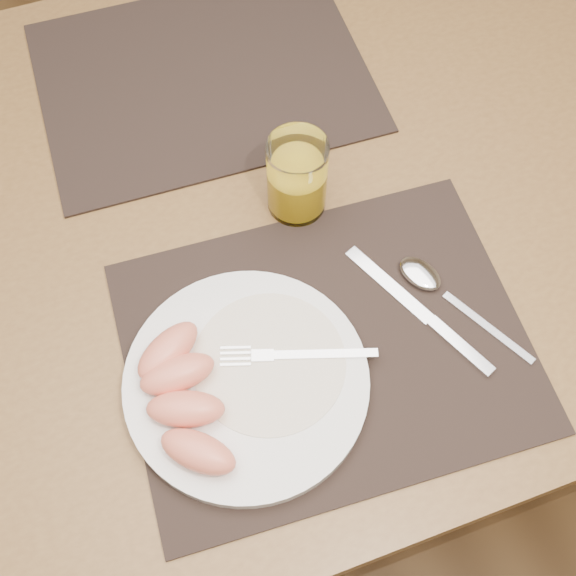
{
  "coord_description": "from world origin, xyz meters",
  "views": [
    {
      "loc": [
        -0.12,
        -0.51,
        1.51
      ],
      "look_at": [
        0.01,
        -0.14,
        0.77
      ],
      "focal_mm": 45.0,
      "sensor_mm": 36.0,
      "label": 1
    }
  ],
  "objects_px": {
    "table": "(249,236)",
    "fork": "(285,355)",
    "plate": "(246,382)",
    "placemat_near": "(326,346)",
    "knife": "(430,320)",
    "juice_glass": "(297,179)",
    "placemat_far": "(203,77)",
    "spoon": "(430,281)"
  },
  "relations": [
    {
      "from": "table",
      "to": "placemat_far",
      "type": "height_order",
      "value": "placemat_far"
    },
    {
      "from": "table",
      "to": "placemat_far",
      "type": "xyz_separation_m",
      "value": [
        0.01,
        0.22,
        0.09
      ]
    },
    {
      "from": "knife",
      "to": "placemat_far",
      "type": "bearing_deg",
      "value": 107.05
    },
    {
      "from": "table",
      "to": "knife",
      "type": "height_order",
      "value": "knife"
    },
    {
      "from": "knife",
      "to": "juice_glass",
      "type": "relative_size",
      "value": 1.88
    },
    {
      "from": "placemat_far",
      "to": "plate",
      "type": "bearing_deg",
      "value": -100.59
    },
    {
      "from": "placemat_far",
      "to": "fork",
      "type": "bearing_deg",
      "value": -94.68
    },
    {
      "from": "plate",
      "to": "spoon",
      "type": "xyz_separation_m",
      "value": [
        0.24,
        0.05,
        -0.0
      ]
    },
    {
      "from": "spoon",
      "to": "juice_glass",
      "type": "relative_size",
      "value": 1.63
    },
    {
      "from": "placemat_far",
      "to": "knife",
      "type": "distance_m",
      "value": 0.47
    },
    {
      "from": "placemat_near",
      "to": "spoon",
      "type": "height_order",
      "value": "spoon"
    },
    {
      "from": "knife",
      "to": "juice_glass",
      "type": "height_order",
      "value": "juice_glass"
    },
    {
      "from": "table",
      "to": "juice_glass",
      "type": "height_order",
      "value": "juice_glass"
    },
    {
      "from": "plate",
      "to": "placemat_near",
      "type": "bearing_deg",
      "value": 7.87
    },
    {
      "from": "placemat_near",
      "to": "knife",
      "type": "bearing_deg",
      "value": -5.62
    },
    {
      "from": "table",
      "to": "placemat_far",
      "type": "distance_m",
      "value": 0.24
    },
    {
      "from": "placemat_far",
      "to": "plate",
      "type": "xyz_separation_m",
      "value": [
        -0.08,
        -0.45,
        0.01
      ]
    },
    {
      "from": "plate",
      "to": "fork",
      "type": "bearing_deg",
      "value": 13.4
    },
    {
      "from": "table",
      "to": "juice_glass",
      "type": "distance_m",
      "value": 0.15
    },
    {
      "from": "placemat_near",
      "to": "table",
      "type": "bearing_deg",
      "value": 96.48
    },
    {
      "from": "placemat_near",
      "to": "juice_glass",
      "type": "distance_m",
      "value": 0.2
    },
    {
      "from": "placemat_far",
      "to": "juice_glass",
      "type": "relative_size",
      "value": 4.07
    },
    {
      "from": "placemat_far",
      "to": "spoon",
      "type": "bearing_deg",
      "value": -68.67
    },
    {
      "from": "juice_glass",
      "to": "knife",
      "type": "bearing_deg",
      "value": -66.86
    },
    {
      "from": "spoon",
      "to": "juice_glass",
      "type": "height_order",
      "value": "juice_glass"
    },
    {
      "from": "knife",
      "to": "spoon",
      "type": "xyz_separation_m",
      "value": [
        0.02,
        0.04,
        0.0
      ]
    },
    {
      "from": "fork",
      "to": "table",
      "type": "bearing_deg",
      "value": 83.21
    },
    {
      "from": "placemat_near",
      "to": "knife",
      "type": "height_order",
      "value": "knife"
    },
    {
      "from": "table",
      "to": "fork",
      "type": "relative_size",
      "value": 8.19
    },
    {
      "from": "juice_glass",
      "to": "placemat_near",
      "type": "bearing_deg",
      "value": -100.19
    },
    {
      "from": "juice_glass",
      "to": "plate",
      "type": "bearing_deg",
      "value": -122.93
    },
    {
      "from": "table",
      "to": "plate",
      "type": "distance_m",
      "value": 0.26
    },
    {
      "from": "fork",
      "to": "spoon",
      "type": "distance_m",
      "value": 0.2
    },
    {
      "from": "spoon",
      "to": "juice_glass",
      "type": "distance_m",
      "value": 0.2
    },
    {
      "from": "placemat_near",
      "to": "plate",
      "type": "relative_size",
      "value": 1.67
    },
    {
      "from": "placemat_near",
      "to": "knife",
      "type": "xyz_separation_m",
      "value": [
        0.12,
        -0.01,
        0.0
      ]
    },
    {
      "from": "plate",
      "to": "spoon",
      "type": "relative_size",
      "value": 1.5
    },
    {
      "from": "plate",
      "to": "juice_glass",
      "type": "bearing_deg",
      "value": 57.07
    },
    {
      "from": "fork",
      "to": "knife",
      "type": "xyz_separation_m",
      "value": [
        0.17,
        -0.01,
        -0.02
      ]
    },
    {
      "from": "placemat_near",
      "to": "placemat_far",
      "type": "distance_m",
      "value": 0.44
    },
    {
      "from": "placemat_near",
      "to": "spoon",
      "type": "distance_m",
      "value": 0.15
    },
    {
      "from": "placemat_near",
      "to": "knife",
      "type": "relative_size",
      "value": 2.17
    }
  ]
}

